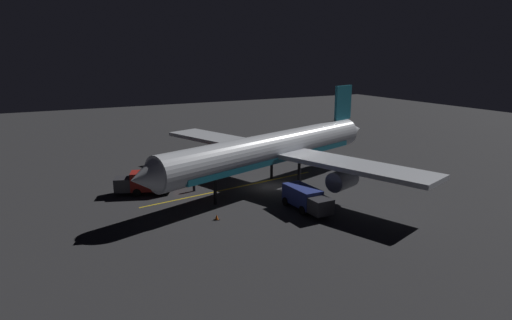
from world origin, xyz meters
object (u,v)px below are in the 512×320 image
Objects in this scene: traffic_cone_near_right at (186,179)px; airliner at (275,150)px; catering_truck at (306,199)px; ground_crew_worker at (194,184)px; traffic_cone_near_left at (217,217)px; baggage_truck at (146,182)px.

airliner is at bearing -127.12° from traffic_cone_near_right.
catering_truck reaches higher than ground_crew_worker.
traffic_cone_near_left is (1.77, 9.03, -0.96)m from catering_truck.
catering_truck is at bearing -101.11° from traffic_cone_near_left.
catering_truck is 3.61× the size of ground_crew_worker.
airliner is 21.75× the size of ground_crew_worker.
ground_crew_worker is 4.34m from traffic_cone_near_right.
catering_truck is 9.25m from traffic_cone_near_left.
baggage_truck is at bearing 44.59° from catering_truck.
traffic_cone_near_left is at bearing 172.69° from ground_crew_worker.
airliner is 11.82m from traffic_cone_near_right.
catering_truck is (-8.97, 1.52, -3.23)m from airliner.
airliner is 6.02× the size of catering_truck.
catering_truck is 11.42× the size of traffic_cone_near_left.
catering_truck is at bearing 170.37° from airliner.
ground_crew_worker is at bearing 34.42° from catering_truck.
catering_truck is 13.79m from ground_crew_worker.
ground_crew_worker is 3.16× the size of traffic_cone_near_left.
traffic_cone_near_right is at bearing -65.03° from baggage_truck.
baggage_truck is 1.05× the size of catering_truck.
baggage_truck is at bearing 74.18° from airliner.
baggage_truck reaches higher than ground_crew_worker.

